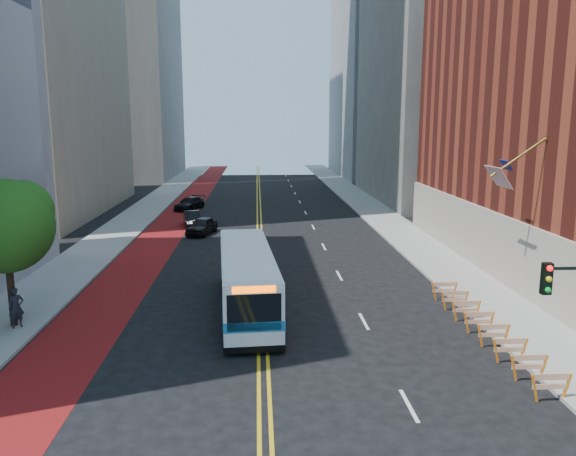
# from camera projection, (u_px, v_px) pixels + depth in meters

# --- Properties ---
(ground) EXTENTS (160.00, 160.00, 0.00)m
(ground) POSITION_uv_depth(u_px,v_px,m) (264.00, 382.00, 20.34)
(ground) COLOR black
(ground) RESTS_ON ground
(sidewalk_left) EXTENTS (4.00, 140.00, 0.15)m
(sidewalk_left) POSITION_uv_depth(u_px,v_px,m) (122.00, 228.00, 49.10)
(sidewalk_left) COLOR gray
(sidewalk_left) RESTS_ON ground
(sidewalk_right) EXTENTS (4.00, 140.00, 0.15)m
(sidewalk_right) POSITION_uv_depth(u_px,v_px,m) (393.00, 226.00, 50.40)
(sidewalk_right) COLOR gray
(sidewalk_right) RESTS_ON ground
(bus_lane_paint) EXTENTS (3.60, 140.00, 0.01)m
(bus_lane_paint) POSITION_uv_depth(u_px,v_px,m) (167.00, 229.00, 49.33)
(bus_lane_paint) COLOR maroon
(bus_lane_paint) RESTS_ON ground
(center_line_inner) EXTENTS (0.14, 140.00, 0.01)m
(center_line_inner) POSITION_uv_depth(u_px,v_px,m) (257.00, 228.00, 49.76)
(center_line_inner) COLOR gold
(center_line_inner) RESTS_ON ground
(center_line_outer) EXTENTS (0.14, 140.00, 0.01)m
(center_line_outer) POSITION_uv_depth(u_px,v_px,m) (261.00, 228.00, 49.77)
(center_line_outer) COLOR gold
(center_line_outer) RESTS_ON ground
(lane_dashes) EXTENTS (0.14, 98.20, 0.01)m
(lane_dashes) POSITION_uv_depth(u_px,v_px,m) (306.00, 213.00, 57.87)
(lane_dashes) COLOR silver
(lane_dashes) RESTS_ON ground
(midrise_right_near) EXTENTS (18.00, 26.00, 40.00)m
(midrise_right_near) POSITION_uv_depth(u_px,v_px,m) (456.00, 27.00, 64.92)
(midrise_right_near) COLOR slate
(midrise_right_near) RESTS_ON ground
(midrise_right_far) EXTENTS (20.00, 28.00, 55.00)m
(midrise_right_far) POSITION_uv_depth(u_px,v_px,m) (401.00, 10.00, 92.99)
(midrise_right_far) COLOR gray
(midrise_right_far) RESTS_ON ground
(construction_barriers) EXTENTS (1.42, 10.91, 1.00)m
(construction_barriers) POSITION_uv_depth(u_px,v_px,m) (486.00, 325.00, 24.09)
(construction_barriers) COLOR orange
(construction_barriers) RESTS_ON ground
(street_tree) EXTENTS (4.20, 4.20, 6.70)m
(street_tree) POSITION_uv_depth(u_px,v_px,m) (6.00, 222.00, 24.74)
(street_tree) COLOR black
(street_tree) RESTS_ON sidewalk_left
(transit_bus) EXTENTS (3.26, 11.49, 3.12)m
(transit_bus) POSITION_uv_depth(u_px,v_px,m) (247.00, 279.00, 27.76)
(transit_bus) COLOR silver
(transit_bus) RESTS_ON ground
(car_a) EXTENTS (2.71, 4.43, 1.41)m
(car_a) POSITION_uv_depth(u_px,v_px,m) (202.00, 226.00, 46.79)
(car_a) COLOR black
(car_a) RESTS_ON ground
(car_b) EXTENTS (2.10, 4.19, 1.32)m
(car_b) POSITION_uv_depth(u_px,v_px,m) (192.00, 219.00, 50.52)
(car_b) COLOR black
(car_b) RESTS_ON ground
(car_c) EXTENTS (3.38, 4.88, 1.31)m
(car_c) POSITION_uv_depth(u_px,v_px,m) (189.00, 203.00, 59.90)
(car_c) COLOR black
(car_c) RESTS_ON ground
(pedestrian) EXTENTS (0.81, 0.76, 1.85)m
(pedestrian) POSITION_uv_depth(u_px,v_px,m) (16.00, 308.00, 25.15)
(pedestrian) COLOR black
(pedestrian) RESTS_ON sidewalk_left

